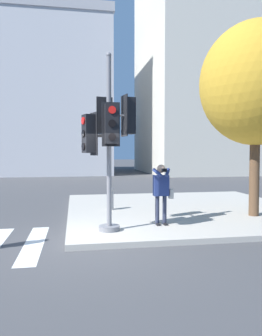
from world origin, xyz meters
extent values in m
plane|color=#424244|center=(0.00, 0.00, 0.00)|extent=(160.00, 160.00, 0.00)
cube|color=#ADA89E|center=(3.50, 3.50, 0.07)|extent=(8.00, 8.00, 0.14)
cube|color=silver|center=(-1.20, 0.24, 0.00)|extent=(0.43, 3.16, 0.01)
cylinder|color=slate|center=(0.55, 0.62, 0.20)|extent=(0.52, 0.52, 0.12)
cylinder|color=slate|center=(0.55, 0.62, 2.31)|extent=(0.12, 0.12, 4.11)
sphere|color=slate|center=(0.55, 0.62, 4.41)|extent=(0.13, 0.13, 0.13)
cylinder|color=slate|center=(0.51, 0.85, 2.96)|extent=(0.11, 0.35, 0.05)
cube|color=black|center=(0.46, 1.14, 2.96)|extent=(0.34, 0.29, 0.90)
cube|color=black|center=(0.48, 1.01, 2.96)|extent=(0.42, 0.10, 1.02)
cylinder|color=red|center=(0.43, 1.27, 3.26)|extent=(0.17, 0.06, 0.17)
cylinder|color=black|center=(0.43, 1.27, 2.96)|extent=(0.17, 0.06, 0.17)
cylinder|color=black|center=(0.43, 1.27, 2.66)|extent=(0.17, 0.06, 0.17)
cylinder|color=slate|center=(0.55, 0.38, 2.72)|extent=(0.05, 0.35, 0.05)
cube|color=black|center=(0.55, 0.09, 2.72)|extent=(0.30, 0.24, 0.90)
cube|color=black|center=(0.55, 0.22, 2.72)|extent=(0.42, 0.03, 1.02)
cylinder|color=red|center=(0.55, -0.05, 3.02)|extent=(0.17, 0.03, 0.17)
cylinder|color=black|center=(0.55, -0.05, 2.72)|extent=(0.17, 0.03, 0.17)
cylinder|color=black|center=(0.55, -0.05, 2.42)|extent=(0.17, 0.03, 0.17)
cylinder|color=slate|center=(0.33, 0.54, 2.50)|extent=(0.35, 0.16, 0.05)
cube|color=black|center=(0.05, 0.44, 2.50)|extent=(0.33, 0.36, 0.90)
cube|color=black|center=(0.17, 0.49, 2.50)|extent=(0.16, 0.40, 1.02)
cylinder|color=red|center=(-0.08, 0.40, 2.80)|extent=(0.08, 0.17, 0.17)
cylinder|color=black|center=(-0.08, 0.40, 2.50)|extent=(0.08, 0.17, 0.17)
cylinder|color=black|center=(-0.08, 0.40, 2.20)|extent=(0.08, 0.17, 0.17)
cylinder|color=slate|center=(0.78, 0.66, 2.97)|extent=(0.35, 0.12, 0.05)
cube|color=black|center=(1.07, 0.72, 2.97)|extent=(0.30, 0.34, 0.90)
cube|color=black|center=(0.94, 0.70, 2.97)|extent=(0.11, 0.42, 1.02)
cylinder|color=red|center=(1.20, 0.75, 3.27)|extent=(0.06, 0.17, 0.17)
cylinder|color=black|center=(1.20, 0.75, 2.97)|extent=(0.06, 0.17, 0.17)
cylinder|color=black|center=(1.20, 0.75, 2.67)|extent=(0.06, 0.17, 0.17)
cube|color=black|center=(1.88, 0.99, 0.16)|extent=(0.09, 0.24, 0.05)
cube|color=black|center=(2.08, 0.99, 0.16)|extent=(0.09, 0.24, 0.05)
cylinder|color=#282D42|center=(1.88, 1.05, 0.52)|extent=(0.11, 0.11, 0.77)
cylinder|color=#282D42|center=(2.08, 1.05, 0.52)|extent=(0.11, 0.11, 0.77)
cube|color=navy|center=(1.98, 1.05, 1.19)|extent=(0.40, 0.22, 0.55)
sphere|color=tan|center=(1.98, 1.05, 1.63)|extent=(0.22, 0.22, 0.22)
cube|color=black|center=(1.98, 0.74, 1.61)|extent=(0.12, 0.10, 0.09)
cylinder|color=black|center=(1.98, 0.67, 1.61)|extent=(0.06, 0.08, 0.06)
cylinder|color=navy|center=(1.85, 0.91, 1.54)|extent=(0.23, 0.35, 0.23)
cylinder|color=navy|center=(2.12, 0.91, 1.54)|extent=(0.23, 0.35, 0.23)
cube|color=#B7B2A8|center=(2.26, 1.07, 0.96)|extent=(0.10, 0.20, 0.26)
cylinder|color=brown|center=(5.09, 1.75, 1.54)|extent=(0.30, 0.30, 2.81)
ellipsoid|color=#BC8E28|center=(5.09, 1.75, 4.12)|extent=(3.35, 3.35, 3.68)
cylinder|color=#99999E|center=(0.90, 3.51, 0.43)|extent=(0.20, 0.20, 0.59)
sphere|color=#99999E|center=(0.90, 3.51, 0.79)|extent=(0.18, 0.18, 0.18)
cylinder|color=#99999E|center=(0.90, 3.38, 0.50)|extent=(0.09, 0.06, 0.09)
cube|color=#BCBCC1|center=(-4.92, 25.69, 6.89)|extent=(15.96, 10.68, 13.77)
cube|color=#A3A3A8|center=(-4.92, 25.69, 14.17)|extent=(16.16, 10.88, 0.80)
cube|color=beige|center=(12.91, 24.53, 10.17)|extent=(12.17, 13.15, 20.33)
camera|label=1|loc=(-0.29, -7.35, 2.08)|focal=35.00mm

